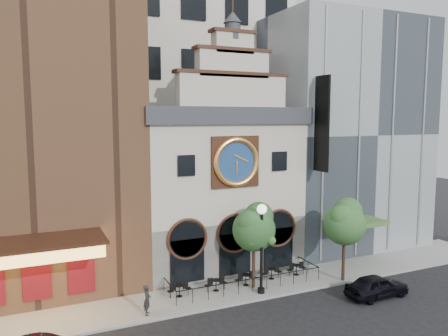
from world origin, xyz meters
name	(u,v)px	position (x,y,z in m)	size (l,w,h in m)	color
ground	(262,301)	(0.00, 0.00, 0.00)	(120.00, 120.00, 0.00)	black
sidewalk	(244,286)	(0.00, 2.50, 0.07)	(44.00, 5.00, 0.15)	gray
clock_building	(213,181)	(0.00, 7.82, 6.69)	(12.60, 8.78, 18.65)	#605E5B
theater_building	(27,103)	(-13.00, 9.96, 12.60)	(14.00, 15.60, 25.00)	brown
retail_building	(331,133)	(12.99, 9.99, 10.14)	(14.00, 14.40, 20.00)	gray
office_tower	(165,33)	(0.00, 20.00, 20.00)	(20.00, 16.00, 40.00)	beige
cafe_railing	(244,279)	(0.00, 2.50, 0.60)	(10.60, 2.60, 0.90)	black
bistro_0	(179,290)	(-4.67, 2.47, 0.61)	(1.58, 0.68, 0.90)	black
bistro_1	(216,284)	(-2.15, 2.36, 0.61)	(1.58, 0.68, 0.90)	black
bistro_2	(246,279)	(0.10, 2.40, 0.61)	(1.58, 0.68, 0.90)	black
bistro_3	(272,273)	(2.31, 2.69, 0.61)	(1.58, 0.68, 0.90)	black
bistro_4	(296,269)	(4.38, 2.63, 0.61)	(1.58, 0.68, 0.90)	black
car_right	(377,286)	(7.10, -2.56, 0.74)	(1.75, 4.36, 1.48)	black
pedestrian	(147,300)	(-7.21, 0.79, 1.05)	(0.65, 0.43, 1.79)	black
lamppost	(262,238)	(0.41, 0.82, 3.82)	(1.84, 0.99, 5.93)	black
tree_left	(254,226)	(0.45, 1.90, 4.39)	(3.00, 2.89, 5.78)	#382619
tree_right	(345,221)	(6.85, 0.44, 4.44)	(3.04, 2.92, 5.85)	#382619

